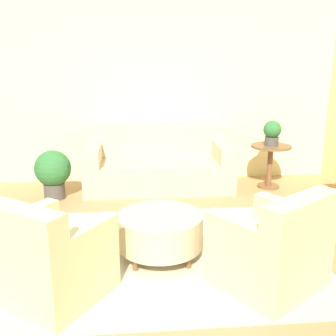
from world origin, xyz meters
The scene contains 10 objects.
ground_plane centered at (0.00, 0.00, 0.00)m, with size 16.00×16.00×0.00m, color #AD7F51.
wall_back centered at (0.00, 2.64, 1.40)m, with size 9.17×0.12×2.80m.
rug centered at (0.00, 0.00, 0.01)m, with size 3.16×2.32×0.01m.
couch centered at (0.15, 2.14, 0.32)m, with size 2.18×0.88×0.90m.
armchair_left centered at (-0.94, -0.65, 0.34)m, with size 1.09×1.08×0.87m.
armchair_right centered at (0.94, -0.65, 0.34)m, with size 1.09×1.08×0.87m.
ottoman_table centered at (0.02, -0.05, 0.29)m, with size 0.83×0.83×0.44m.
side_table centered at (1.83, 2.00, 0.45)m, with size 0.59×0.59×0.65m.
potted_plant_on_side_table centered at (1.83, 2.00, 0.85)m, with size 0.26×0.26×0.37m.
potted_plant_floor centered at (-1.35, 1.78, 0.40)m, with size 0.50×0.50×0.69m.
Camera 1 is at (-0.22, -3.58, 1.92)m, focal length 42.00 mm.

